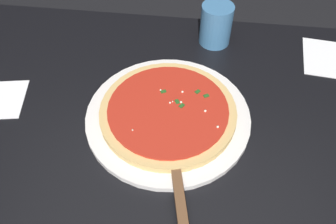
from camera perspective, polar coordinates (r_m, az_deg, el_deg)
The scene contains 6 objects.
restaurant_table at distance 0.83m, azimuth -1.78°, elevation -8.31°, with size 1.12×0.82×0.77m.
serving_plate at distance 0.73m, azimuth 0.00°, elevation -0.67°, with size 0.36×0.36×0.01m, color white.
pizza at distance 0.72m, azimuth 0.00°, elevation 0.17°, with size 0.29×0.29×0.02m.
pizza_server at distance 0.63m, azimuth 1.61°, elevation -11.86°, with size 0.09×0.22×0.01m.
cup_tall_drink at distance 0.90m, azimuth 8.19°, elevation 14.56°, with size 0.08×0.08×0.11m, color teal.
napkin_loose_left at distance 0.96m, azimuth 25.51°, elevation 8.28°, with size 0.12×0.15×0.00m, color white.
Camera 1 is at (0.08, -0.43, 1.34)m, focal length 35.73 mm.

